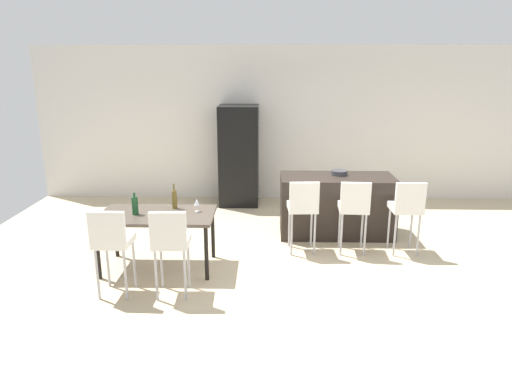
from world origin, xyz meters
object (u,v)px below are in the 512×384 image
Objects in this scene: dining_chair_far at (170,239)px; wine_glass_middle at (197,202)px; wine_bottle_left at (174,199)px; bar_chair_left at (303,205)px; dining_chair_near at (111,239)px; dining_table at (157,219)px; bar_chair_middle at (354,205)px; fruit_bowl at (339,173)px; wine_bottle_far at (135,205)px; kitchen_island at (336,205)px; refrigerator at (239,156)px; bar_chair_right at (407,206)px.

wine_glass_middle is at bearing 78.69° from dining_chair_far.
wine_bottle_left is 1.91× the size of wine_glass_middle.
dining_chair_far is at bearing -140.10° from bar_chair_left.
dining_table is at bearing 66.79° from dining_chair_near.
dining_chair_far is (-2.27, -1.31, 0.00)m from bar_chair_middle.
fruit_bowl is (2.51, 1.41, 0.28)m from dining_table.
wine_bottle_far reaches higher than wine_glass_middle.
dining_table is (-2.60, -0.54, -0.03)m from bar_chair_middle.
wine_bottle_left reaches higher than kitchen_island.
wine_bottle_far is (-0.26, -0.04, 0.18)m from dining_table.
refrigerator is (0.68, 2.67, 0.05)m from wine_bottle_left.
dining_table is 0.79× the size of refrigerator.
wine_bottle_left reaches higher than bar_chair_left.
refrigerator is (0.37, 2.80, 0.06)m from wine_glass_middle.
bar_chair_left is at bearing 10.47° from wine_bottle_left.
wine_bottle_left is at bearing -174.24° from bar_chair_right.
bar_chair_right is at bearing -43.93° from refrigerator.
bar_chair_middle is 1.00× the size of dining_chair_near.
refrigerator reaches higher than dining_chair_near.
refrigerator is at bearing 137.67° from fruit_bowl.
dining_chair_far is at bearing -135.93° from kitchen_island.
wine_bottle_left is at bearing 98.01° from dining_chair_far.
kitchen_island is 3.07m from wine_bottle_far.
fruit_bowl reaches higher than dining_table.
dining_chair_far reaches higher than wine_glass_middle.
bar_chair_middle reaches higher than dining_table.
dining_chair_near is at bearing -143.48° from kitchen_island.
dining_chair_near is at bearing -149.51° from bar_chair_left.
bar_chair_right reaches higher than fruit_bowl.
wine_glass_middle is (0.76, 0.13, 0.01)m from wine_bottle_far.
bar_chair_right and dining_chair_far have the same top height.
fruit_bowl is at bearing 26.96° from wine_bottle_left.
bar_chair_middle is at bearing -80.91° from kitchen_island.
wine_glass_middle is at bearing 46.16° from dining_chair_near.
refrigerator is 2.21m from fruit_bowl.
bar_chair_right is 1.00× the size of dining_chair_near.
bar_chair_left is 2.24m from wine_bottle_far.
bar_chair_middle is 0.72× the size of dining_table.
wine_bottle_left is 1.37× the size of fruit_bowl.
refrigerator is at bearing 136.07° from bar_chair_right.
bar_chair_middle is (0.12, -0.76, 0.24)m from kitchen_island.
dining_table is at bearing 7.81° from wine_bottle_far.
fruit_bowl reaches higher than wine_glass_middle.
refrigerator reaches higher than kitchen_island.
refrigerator is (-1.60, 1.59, 0.46)m from kitchen_island.
kitchen_island is 2.99m from dining_chair_far.
bar_chair_left is 1.97m from dining_table.
refrigerator is at bearing 126.17° from bar_chair_middle.
wine_bottle_left is (0.19, 0.23, 0.19)m from dining_table.
dining_chair_far is (0.33, -0.77, 0.03)m from dining_table.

